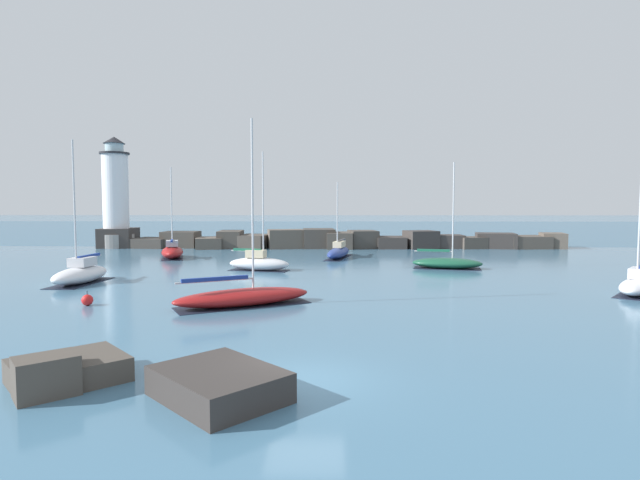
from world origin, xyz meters
TOP-DOWN VIEW (x-y plane):
  - ground_plane at (0.00, 0.00)m, footprint 600.00×600.00m
  - open_sea_beyond at (0.00, 110.09)m, footprint 400.00×116.00m
  - breakwater_jetty at (-0.37, 50.40)m, footprint 61.91×7.10m
  - lighthouse at (-27.91, 50.10)m, footprint 4.44×4.44m
  - foreground_rocks at (-4.85, -1.15)m, footprint 9.21×5.43m
  - sailboat_moored_0 at (10.91, 28.58)m, footprint 6.41×3.75m
  - sailboat_moored_1 at (-17.09, 19.41)m, footprint 2.57×6.12m
  - sailboat_moored_2 at (1.46, 37.61)m, footprint 3.37×8.24m
  - sailboat_moored_3 at (-16.06, 36.52)m, footprint 3.66×5.95m
  - sailboat_moored_4 at (-4.08, 11.69)m, footprint 7.83×5.59m
  - sailboat_moored_5 at (19.97, 16.07)m, footprint 5.20×5.69m
  - sailboat_moored_6 at (-5.46, 26.76)m, footprint 5.59×2.89m
  - mooring_buoy_orange_near at (-12.65, 11.46)m, footprint 0.61×0.61m

SIDE VIEW (x-z plane):
  - ground_plane at x=0.00m, z-range 0.00..0.00m
  - open_sea_beyond at x=0.00m, z-range 0.00..0.01m
  - mooring_buoy_orange_near at x=-12.65m, z-range -0.10..0.71m
  - foreground_rocks at x=-4.85m, z-range -0.16..1.01m
  - sailboat_moored_0 at x=10.91m, z-range -4.14..5.14m
  - sailboat_moored_4 at x=-4.08m, z-range -4.61..5.62m
  - sailboat_moored_5 at x=19.97m, z-range -3.43..4.61m
  - sailboat_moored_2 at x=1.46m, z-range -3.36..4.64m
  - sailboat_moored_6 at x=-5.46m, z-range -4.34..5.71m
  - sailboat_moored_1 at x=-17.09m, z-range -4.33..5.72m
  - sailboat_moored_3 at x=-16.06m, z-range -4.05..5.52m
  - breakwater_jetty at x=-0.37m, z-range -0.26..2.28m
  - lighthouse at x=-27.91m, z-range -0.93..13.68m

